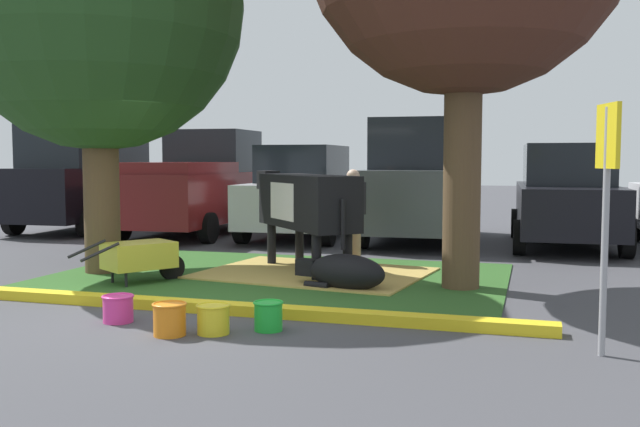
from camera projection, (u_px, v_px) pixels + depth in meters
name	position (u px, v px, depth m)	size (l,w,h in m)	color
ground_plane	(182.00, 307.00, 8.27)	(80.00, 80.00, 0.00)	#424247
grass_island	(276.00, 277.00, 10.32)	(6.54, 4.50, 0.02)	#2D5B23
curb_yellow	(202.00, 306.00, 8.02)	(7.74, 0.24, 0.12)	yellow
hay_bedding	(314.00, 273.00, 10.56)	(3.20, 2.40, 0.04)	tan
shade_tree_left	(97.00, 5.00, 10.46)	(4.35, 4.35, 6.20)	brown
cow_holstein	(304.00, 202.00, 10.82)	(2.38, 2.58, 1.53)	black
calf_lying	(344.00, 272.00, 9.34)	(1.33, 0.72, 0.48)	black
person_handler	(353.00, 214.00, 11.54)	(0.48, 0.34, 1.56)	#9E7F5B
wheelbarrow	(141.00, 256.00, 9.81)	(1.20, 1.49, 0.63)	gold
parking_sign	(607.00, 179.00, 6.11)	(0.16, 0.43, 2.21)	#99999E
bucket_pink	(118.00, 308.00, 7.51)	(0.34, 0.34, 0.29)	#EA3893
bucket_orange	(170.00, 319.00, 6.94)	(0.34, 0.34, 0.32)	orange
bucket_yellow	(213.00, 318.00, 7.01)	(0.34, 0.34, 0.30)	yellow
bucket_green	(268.00, 315.00, 7.14)	(0.31, 0.31, 0.30)	green
suv_black	(87.00, 178.00, 17.24)	(2.27, 4.68, 2.52)	black
pickup_truck_maroon	(200.00, 185.00, 16.47)	(2.40, 5.48, 2.42)	maroon
sedan_red	(303.00, 193.00, 15.57)	(2.17, 4.47, 2.02)	silver
suv_dark_grey	(420.00, 181.00, 14.82)	(2.27, 4.68, 2.52)	#4C5156
sedan_blue	(566.00, 197.00, 13.86)	(2.17, 4.47, 2.02)	black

